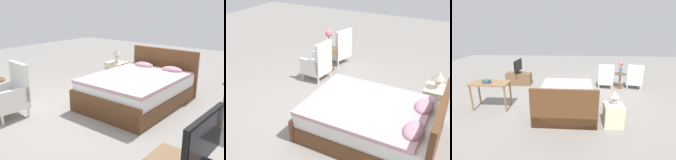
# 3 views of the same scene
# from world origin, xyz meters

# --- Properties ---
(ground_plane) EXTENTS (16.00, 16.00, 0.00)m
(ground_plane) POSITION_xyz_m (0.00, 0.00, 0.00)
(ground_plane) COLOR gray
(bed) EXTENTS (1.54, 2.13, 0.96)m
(bed) POSITION_xyz_m (0.15, 0.92, 0.30)
(bed) COLOR brown
(bed) RESTS_ON ground_plane
(armchair_by_window_left) EXTENTS (0.66, 0.66, 0.92)m
(armchair_by_window_left) POSITION_xyz_m (-2.29, -0.96, 0.37)
(armchair_by_window_left) COLOR white
(armchair_by_window_left) RESTS_ON ground_plane
(armchair_by_window_right) EXTENTS (0.59, 0.59, 0.92)m
(armchair_by_window_right) POSITION_xyz_m (-1.23, -0.96, 0.37)
(armchair_by_window_right) COLOR white
(armchair_by_window_right) RESTS_ON ground_plane
(side_table) EXTENTS (0.40, 0.40, 0.55)m
(side_table) POSITION_xyz_m (-1.77, -0.97, 0.35)
(side_table) COLOR brown
(side_table) RESTS_ON ground_plane
(flower_vase) EXTENTS (0.17, 0.17, 0.48)m
(flower_vase) POSITION_xyz_m (-1.77, -0.97, 0.85)
(flower_vase) COLOR #4C709E
(flower_vase) RESTS_ON side_table
(nightstand) EXTENTS (0.44, 0.41, 0.54)m
(nightstand) POSITION_xyz_m (-0.98, 1.68, 0.27)
(nightstand) COLOR beige
(nightstand) RESTS_ON ground_plane
(table_lamp) EXTENTS (0.22, 0.22, 0.33)m
(table_lamp) POSITION_xyz_m (-0.98, 1.68, 0.75)
(table_lamp) COLOR silver
(table_lamp) RESTS_ON nightstand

